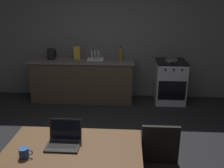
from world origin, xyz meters
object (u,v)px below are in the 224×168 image
(chair, at_px, (160,165))
(electric_kettle, at_px, (51,54))
(stove_oven, at_px, (170,82))
(bottle, at_px, (120,54))
(laptop, at_px, (64,140))
(coffee_mug, at_px, (24,153))
(frying_pan, at_px, (171,60))
(dining_table, at_px, (72,157))
(cereal_box, at_px, (77,53))
(dish_rack, at_px, (96,57))

(chair, height_order, electric_kettle, electric_kettle)
(stove_oven, height_order, bottle, bottle)
(laptop, xyz_separation_m, electric_kettle, (-0.99, 2.94, 0.22))
(coffee_mug, bearing_deg, frying_pan, 60.48)
(dining_table, relative_size, bottle, 4.58)
(laptop, bearing_deg, cereal_box, 101.86)
(dining_table, height_order, cereal_box, cereal_box)
(chair, distance_m, electric_kettle, 3.52)
(laptop, bearing_deg, frying_pan, 66.33)
(stove_oven, relative_size, cereal_box, 3.30)
(laptop, distance_m, dish_rack, 2.95)
(chair, bearing_deg, bottle, 109.04)
(bottle, relative_size, frying_pan, 0.67)
(bottle, relative_size, dish_rack, 0.84)
(chair, bearing_deg, dish_rack, 118.37)
(chair, xyz_separation_m, coffee_mug, (-1.25, -0.28, 0.27))
(stove_oven, relative_size, coffee_mug, 7.10)
(bottle, relative_size, coffee_mug, 2.28)
(stove_oven, xyz_separation_m, laptop, (-1.49, -2.94, 0.33))
(electric_kettle, distance_m, cereal_box, 0.54)
(dining_table, bearing_deg, bottle, 83.32)
(dining_table, relative_size, laptop, 4.08)
(chair, bearing_deg, frying_pan, 88.68)
(laptop, bearing_deg, dining_table, -42.88)
(stove_oven, relative_size, laptop, 2.78)
(bottle, distance_m, dish_rack, 0.52)
(stove_oven, height_order, laptop, laptop)
(electric_kettle, height_order, cereal_box, cereal_box)
(dining_table, relative_size, cereal_box, 4.84)
(cereal_box, bearing_deg, dining_table, -79.80)
(electric_kettle, height_order, frying_pan, electric_kettle)
(stove_oven, bearing_deg, chair, -100.55)
(electric_kettle, distance_m, frying_pan, 2.47)
(stove_oven, height_order, coffee_mug, stove_oven)
(stove_oven, distance_m, electric_kettle, 2.54)
(frying_pan, bearing_deg, coffee_mug, -119.52)
(laptop, distance_m, frying_pan, 3.27)
(dish_rack, bearing_deg, frying_pan, -1.06)
(laptop, height_order, bottle, bottle)
(laptop, relative_size, electric_kettle, 1.42)
(stove_oven, distance_m, cereal_box, 2.02)
(stove_oven, distance_m, dining_table, 3.35)
(frying_pan, bearing_deg, chair, -100.40)
(dining_table, distance_m, frying_pan, 3.33)
(stove_oven, relative_size, bottle, 3.12)
(dining_table, distance_m, cereal_box, 3.14)
(laptop, bearing_deg, dish_rack, 94.40)
(bottle, distance_m, cereal_box, 0.91)
(laptop, height_order, dish_rack, dish_rack)
(bottle, bearing_deg, stove_oven, 2.62)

